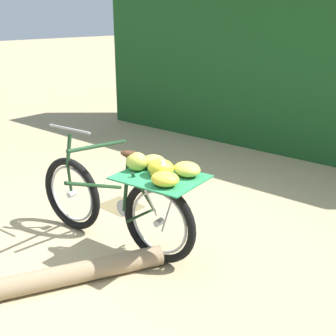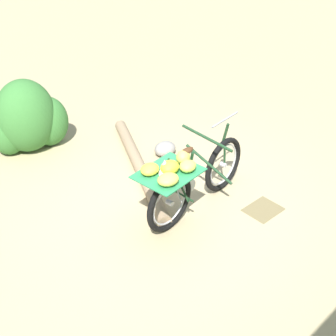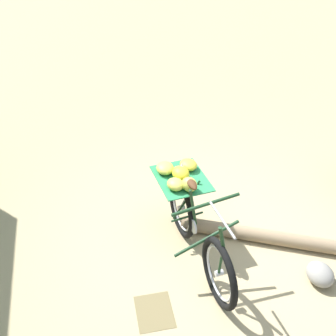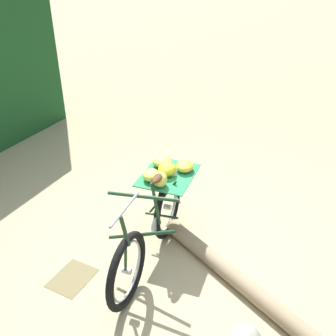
{
  "view_description": "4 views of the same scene",
  "coord_description": "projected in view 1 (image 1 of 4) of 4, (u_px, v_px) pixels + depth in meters",
  "views": [
    {
      "loc": [
        2.6,
        -2.28,
        2.02
      ],
      "look_at": [
        0.43,
        0.09,
        0.87
      ],
      "focal_mm": 46.41,
      "sensor_mm": 36.0,
      "label": 1
    },
    {
      "loc": [
        3.12,
        3.12,
        3.5
      ],
      "look_at": [
        0.45,
        0.16,
        0.92
      ],
      "focal_mm": 49.1,
      "sensor_mm": 36.0,
      "label": 2
    },
    {
      "loc": [
        -3.32,
        0.99,
        3.5
      ],
      "look_at": [
        0.44,
        0.21,
        0.88
      ],
      "focal_mm": 44.71,
      "sensor_mm": 36.0,
      "label": 3
    },
    {
      "loc": [
        -2.75,
        -1.55,
        2.85
      ],
      "look_at": [
        0.24,
        0.01,
        0.94
      ],
      "focal_mm": 40.4,
      "sensor_mm": 36.0,
      "label": 4
    }
  ],
  "objects": [
    {
      "name": "ground_plane",
      "position": [
        126.0,
        250.0,
        3.92
      ],
      "size": [
        60.0,
        60.0,
        0.0
      ],
      "primitive_type": "plane",
      "color": "tan"
    },
    {
      "name": "foliage_hedge",
      "position": [
        283.0,
        54.0,
        6.55
      ],
      "size": [
        6.48,
        1.13,
        2.87
      ],
      "primitive_type": "cube",
      "rotation": [
        0.0,
        0.0,
        0.04
      ],
      "color": "#19471E",
      "rests_on": "ground_plane"
    },
    {
      "name": "bicycle",
      "position": [
        125.0,
        196.0,
        3.78
      ],
      "size": [
        1.8,
        0.75,
        1.03
      ],
      "rotation": [
        0.0,
        0.0,
        -3.02
      ],
      "color": "black",
      "rests_on": "ground_plane"
    },
    {
      "name": "fallen_log",
      "position": [
        2.0,
        289.0,
        3.23
      ],
      "size": [
        1.23,
        2.37,
        0.17
      ],
      "primitive_type": "cylinder",
      "rotation": [
        0.0,
        1.57,
        1.13
      ],
      "color": "#937A5B",
      "rests_on": "ground_plane"
    },
    {
      "name": "leaf_litter_patch",
      "position": [
        121.0,
        206.0,
        4.8
      ],
      "size": [
        0.44,
        0.36,
        0.01
      ],
      "primitive_type": "cube",
      "color": "olive",
      "rests_on": "ground_plane"
    }
  ]
}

